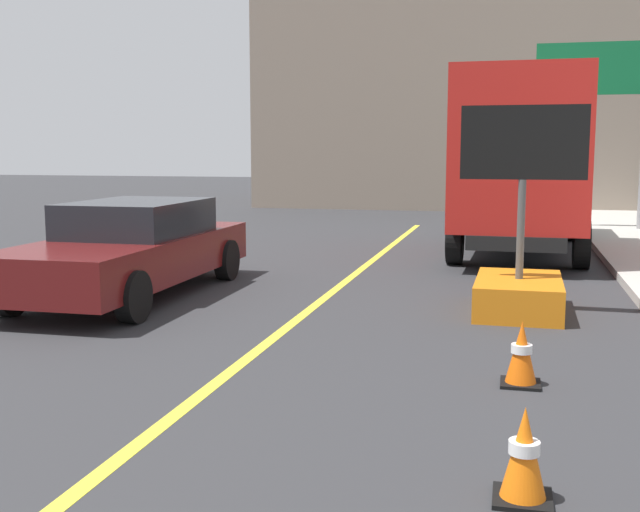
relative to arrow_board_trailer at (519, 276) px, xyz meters
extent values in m
cube|color=yellow|center=(-2.72, -6.41, -0.48)|extent=(0.14, 36.00, 0.01)
cube|color=orange|center=(0.00, 0.00, -0.26)|extent=(1.12, 1.81, 0.45)
cylinder|color=#4C4C4C|center=(0.00, 0.00, 0.62)|extent=(0.10, 0.10, 1.30)
cube|color=black|center=(0.00, 0.00, 1.74)|extent=(1.60, 0.10, 0.95)
sphere|color=yellow|center=(0.55, 0.04, 1.74)|extent=(0.09, 0.09, 0.09)
sphere|color=yellow|center=(0.25, 0.05, 1.74)|extent=(0.09, 0.09, 0.09)
sphere|color=yellow|center=(-0.05, 0.05, 1.74)|extent=(0.09, 0.09, 0.09)
sphere|color=yellow|center=(-0.35, 0.05, 1.74)|extent=(0.09, 0.09, 0.09)
sphere|color=yellow|center=(-0.52, 0.06, 1.92)|extent=(0.09, 0.09, 0.09)
sphere|color=yellow|center=(-0.52, 0.06, 1.56)|extent=(0.09, 0.09, 0.09)
cube|color=black|center=(0.04, 6.30, 0.09)|extent=(1.81, 7.13, 0.25)
cube|color=silver|center=(0.10, 8.86, 1.17)|extent=(2.39, 2.04, 1.90)
cube|color=red|center=(0.01, 5.22, 1.65)|extent=(2.46, 4.88, 2.87)
cylinder|color=black|center=(-1.03, 8.74, -0.03)|extent=(0.30, 0.91, 0.90)
cylinder|color=black|center=(1.22, 8.69, -0.03)|extent=(0.30, 0.91, 0.90)
cylinder|color=black|center=(-1.14, 4.20, -0.03)|extent=(0.30, 0.91, 0.90)
cylinder|color=black|center=(1.11, 4.15, -0.03)|extent=(0.30, 0.91, 0.90)
cube|color=#591414|center=(-5.52, -0.16, 0.10)|extent=(1.86, 5.04, 0.60)
cube|color=black|center=(-5.52, 0.09, 0.65)|extent=(1.63, 2.28, 0.50)
cylinder|color=black|center=(-4.63, -1.82, -0.15)|extent=(0.22, 0.66, 0.66)
cylinder|color=black|center=(-6.38, -1.83, -0.15)|extent=(0.22, 0.66, 0.66)
cylinder|color=black|center=(-4.65, 1.51, -0.15)|extent=(0.22, 0.66, 0.66)
cylinder|color=black|center=(-6.40, 1.50, -0.15)|extent=(0.22, 0.66, 0.66)
cube|color=#0F6033|center=(1.65, 10.61, 3.67)|extent=(2.60, 0.08, 1.30)
cube|color=white|center=(1.65, 10.65, 3.67)|extent=(1.82, 0.02, 0.18)
cube|color=gray|center=(-1.03, 21.58, 3.61)|extent=(16.90, 9.43, 8.19)
cube|color=black|center=(0.00, -5.75, -0.47)|extent=(0.36, 0.36, 0.03)
cone|color=orange|center=(0.00, -5.75, -0.17)|extent=(0.28, 0.28, 0.57)
cylinder|color=white|center=(0.00, -5.75, -0.14)|extent=(0.19, 0.19, 0.08)
cube|color=black|center=(0.01, -3.32, -0.47)|extent=(0.36, 0.36, 0.03)
cone|color=#EA5B0C|center=(0.01, -3.32, -0.17)|extent=(0.28, 0.28, 0.57)
cylinder|color=white|center=(0.01, -3.32, -0.14)|extent=(0.19, 0.19, 0.08)
camera|label=1|loc=(-0.12, -10.45, 1.66)|focal=43.75mm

